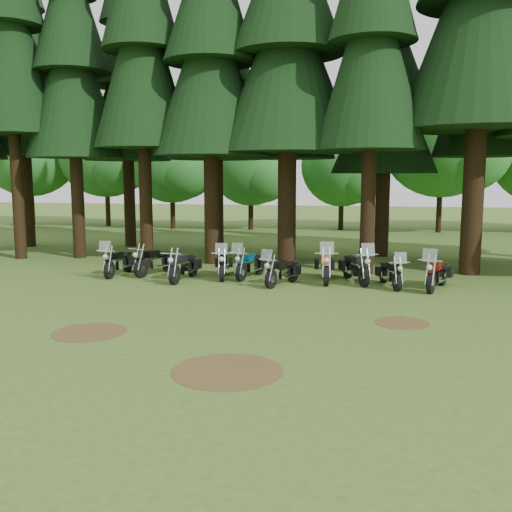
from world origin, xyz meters
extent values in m
plane|color=#3C5E1F|center=(0.00, 0.00, 0.00)|extent=(120.00, 120.00, 0.00)
cylinder|color=black|center=(-12.29, 8.98, 3.39)|extent=(0.52, 0.52, 6.77)
cone|color=black|center=(-12.29, 8.98, 9.88)|extent=(3.92, 3.92, 8.47)
cylinder|color=black|center=(-9.78, 9.82, 2.76)|extent=(0.58, 0.58, 5.53)
cone|color=black|center=(-9.78, 9.82, 8.06)|extent=(4.32, 4.32, 6.91)
cone|color=black|center=(-9.78, 9.82, 11.32)|extent=(3.46, 3.46, 5.83)
cylinder|color=black|center=(-6.29, 9.51, 2.99)|extent=(0.58, 0.58, 5.99)
cone|color=black|center=(-6.29, 9.51, 8.73)|extent=(4.32, 4.32, 7.49)
cylinder|color=black|center=(-3.21, 9.40, 2.78)|extent=(0.66, 0.66, 5.57)
cone|color=black|center=(-3.21, 9.40, 8.12)|extent=(4.95, 4.95, 6.96)
cylinder|color=black|center=(0.07, 9.44, 2.85)|extent=(0.77, 0.77, 5.70)
cone|color=black|center=(0.07, 9.44, 8.31)|extent=(5.81, 5.81, 7.12)
cylinder|color=black|center=(3.43, 8.02, 2.85)|extent=(0.55, 0.55, 5.71)
cone|color=black|center=(3.43, 8.02, 8.32)|extent=(4.15, 4.15, 7.14)
cylinder|color=black|center=(7.37, 8.76, 3.31)|extent=(0.80, 0.80, 6.62)
cone|color=black|center=(7.37, 8.76, 9.65)|extent=(5.98, 5.98, 8.27)
cylinder|color=black|center=(-14.68, 13.25, 2.93)|extent=(0.67, 0.67, 5.87)
cone|color=black|center=(-14.68, 13.25, 8.55)|extent=(5.00, 5.00, 7.33)
cone|color=black|center=(-14.68, 13.25, 12.02)|extent=(4.00, 4.00, 6.19)
cylinder|color=black|center=(-9.26, 14.35, 2.76)|extent=(0.60, 0.60, 5.53)
cone|color=black|center=(-9.26, 14.35, 8.06)|extent=(4.52, 4.52, 6.91)
cone|color=black|center=(-9.26, 14.35, 11.32)|extent=(3.62, 3.62, 5.83)
cylinder|color=black|center=(-4.38, 14.40, 2.78)|extent=(0.65, 0.65, 5.55)
cone|color=black|center=(-4.38, 14.40, 8.10)|extent=(4.85, 4.85, 6.94)
cone|color=black|center=(-4.38, 14.40, 11.38)|extent=(3.88, 3.88, 5.86)
cylinder|color=black|center=(-0.37, 12.94, 2.76)|extent=(0.58, 0.58, 5.52)
cone|color=black|center=(-0.37, 12.94, 8.05)|extent=(4.35, 4.35, 6.90)
cone|color=black|center=(-0.37, 12.94, 11.31)|extent=(3.48, 3.48, 5.83)
cylinder|color=black|center=(4.04, 13.25, 2.35)|extent=(0.66, 0.66, 4.70)
cone|color=black|center=(4.04, 13.25, 6.85)|extent=(4.94, 4.94, 5.87)
cone|color=black|center=(4.04, 13.25, 9.62)|extent=(3.95, 3.95, 4.96)
cylinder|color=black|center=(8.07, 12.86, 2.78)|extent=(0.53, 0.53, 5.56)
cone|color=black|center=(8.07, 12.86, 8.11)|extent=(3.94, 3.94, 6.95)
cylinder|color=black|center=(-22.46, 25.50, 1.67)|extent=(0.36, 0.36, 3.33)
sphere|color=#29722B|center=(-22.46, 25.50, 6.11)|extent=(7.78, 7.78, 7.78)
sphere|color=#29722B|center=(-21.12, 24.61, 5.33)|extent=(5.55, 5.55, 5.55)
cylinder|color=black|center=(-16.34, 26.00, 1.65)|extent=(0.36, 0.36, 3.29)
sphere|color=#29722B|center=(-16.34, 26.00, 6.04)|extent=(7.69, 7.69, 7.69)
sphere|color=#29722B|center=(-15.02, 25.12, 5.27)|extent=(5.49, 5.49, 5.49)
cylinder|color=black|center=(-10.73, 24.98, 1.40)|extent=(0.36, 0.36, 2.80)
sphere|color=#29722B|center=(-10.73, 24.98, 5.13)|extent=(6.53, 6.53, 6.53)
sphere|color=#29722B|center=(-9.61, 24.23, 4.48)|extent=(4.67, 4.67, 4.67)
cylinder|color=black|center=(-4.99, 25.31, 1.27)|extent=(0.36, 0.36, 2.55)
sphere|color=#29722B|center=(-4.99, 25.31, 4.67)|extent=(5.95, 5.95, 5.95)
sphere|color=#29722B|center=(-3.97, 24.63, 4.08)|extent=(4.25, 4.25, 4.25)
cylinder|color=black|center=(1.32, 26.50, 1.23)|extent=(0.36, 0.36, 2.47)
sphere|color=#29722B|center=(1.32, 26.50, 4.53)|extent=(5.76, 5.76, 5.76)
sphere|color=#29722B|center=(2.30, 25.84, 3.95)|extent=(4.12, 4.12, 4.12)
cylinder|color=black|center=(7.92, 25.96, 1.76)|extent=(0.36, 0.36, 3.52)
sphere|color=#29722B|center=(7.92, 25.96, 6.45)|extent=(8.21, 8.21, 8.21)
sphere|color=#29722B|center=(9.33, 25.02, 5.63)|extent=(5.87, 5.87, 5.87)
cylinder|color=#4C3D1E|center=(-3.00, -2.00, 0.01)|extent=(1.80, 1.80, 0.01)
cylinder|color=#4C3D1E|center=(4.50, 0.50, 0.01)|extent=(1.40, 1.40, 0.01)
cylinder|color=#4C3D1E|center=(1.00, -4.00, 0.01)|extent=(2.20, 2.20, 0.01)
cylinder|color=black|center=(-5.86, 4.90, 0.34)|extent=(0.15, 0.68, 0.68)
cylinder|color=black|center=(-5.85, 6.48, 0.34)|extent=(0.15, 0.68, 0.68)
cube|color=silver|center=(-5.86, 5.74, 0.43)|extent=(0.29, 0.72, 0.35)
cube|color=black|center=(-5.86, 5.51, 0.80)|extent=(0.31, 0.56, 0.25)
cube|color=black|center=(-5.85, 5.98, 0.76)|extent=(0.31, 0.56, 0.12)
cube|color=silver|center=(-5.86, 4.59, 1.25)|extent=(0.43, 0.13, 0.40)
cylinder|color=black|center=(-4.81, 5.36, 0.35)|extent=(0.35, 0.71, 0.70)
cylinder|color=black|center=(-4.31, 6.92, 0.35)|extent=(0.35, 0.71, 0.70)
cube|color=silver|center=(-4.54, 6.19, 0.44)|extent=(0.51, 0.79, 0.36)
cube|color=black|center=(-4.61, 5.96, 0.82)|extent=(0.48, 0.65, 0.25)
cube|color=black|center=(-4.47, 6.42, 0.78)|extent=(0.48, 0.65, 0.13)
cylinder|color=black|center=(-3.10, 4.31, 0.35)|extent=(0.20, 0.72, 0.71)
cylinder|color=black|center=(-2.97, 5.97, 0.35)|extent=(0.20, 0.72, 0.71)
cube|color=silver|center=(-3.03, 5.20, 0.45)|extent=(0.36, 0.77, 0.37)
cube|color=black|center=(-3.05, 4.95, 0.84)|extent=(0.37, 0.61, 0.26)
cube|color=black|center=(-3.02, 5.44, 0.79)|extent=(0.37, 0.61, 0.13)
cylinder|color=black|center=(-1.62, 5.22, 0.33)|extent=(0.28, 0.68, 0.67)
cylinder|color=black|center=(-1.95, 6.75, 0.33)|extent=(0.28, 0.68, 0.67)
cube|color=silver|center=(-1.80, 6.03, 0.43)|extent=(0.43, 0.75, 0.34)
cube|color=black|center=(-1.75, 5.81, 0.79)|extent=(0.41, 0.61, 0.24)
cube|color=black|center=(-1.85, 6.26, 0.75)|extent=(0.41, 0.61, 0.12)
cube|color=silver|center=(-1.56, 4.92, 1.24)|extent=(0.44, 0.21, 0.40)
cylinder|color=black|center=(-0.97, 5.42, 0.33)|extent=(0.29, 0.68, 0.67)
cylinder|color=black|center=(-0.60, 6.95, 0.33)|extent=(0.29, 0.68, 0.67)
cube|color=silver|center=(-0.77, 6.24, 0.43)|extent=(0.44, 0.76, 0.34)
cube|color=navy|center=(-0.83, 6.01, 0.79)|extent=(0.42, 0.61, 0.24)
cube|color=black|center=(-0.72, 6.46, 0.75)|extent=(0.42, 0.61, 0.12)
cube|color=silver|center=(-1.04, 5.13, 1.24)|extent=(0.44, 0.22, 0.40)
cylinder|color=black|center=(0.33, 4.35, 0.32)|extent=(0.36, 0.64, 0.63)
cylinder|color=black|center=(0.88, 5.73, 0.32)|extent=(0.36, 0.64, 0.63)
cube|color=silver|center=(0.63, 5.08, 0.40)|extent=(0.50, 0.72, 0.33)
cube|color=black|center=(0.54, 4.88, 0.75)|extent=(0.46, 0.60, 0.23)
cube|color=black|center=(0.71, 5.29, 0.71)|extent=(0.46, 0.60, 0.12)
cube|color=silver|center=(0.23, 4.08, 1.17)|extent=(0.42, 0.26, 0.38)
cylinder|color=black|center=(2.12, 5.17, 0.37)|extent=(0.25, 0.75, 0.74)
cylinder|color=black|center=(1.90, 6.88, 0.37)|extent=(0.25, 0.75, 0.74)
cube|color=silver|center=(2.00, 6.08, 0.47)|extent=(0.41, 0.81, 0.38)
cube|color=#DA5722|center=(2.04, 5.83, 0.87)|extent=(0.41, 0.65, 0.27)
cube|color=black|center=(1.97, 6.34, 0.83)|extent=(0.41, 0.65, 0.13)
cube|color=silver|center=(2.16, 4.84, 1.36)|extent=(0.48, 0.20, 0.44)
cylinder|color=black|center=(3.41, 5.26, 0.36)|extent=(0.41, 0.73, 0.72)
cylinder|color=black|center=(2.78, 6.84, 0.36)|extent=(0.41, 0.73, 0.72)
cube|color=silver|center=(3.08, 6.10, 0.46)|extent=(0.57, 0.83, 0.37)
cube|color=black|center=(3.17, 5.87, 0.85)|extent=(0.53, 0.68, 0.26)
cube|color=black|center=(2.98, 6.33, 0.81)|extent=(0.53, 0.68, 0.13)
cube|color=silver|center=(3.53, 4.95, 1.34)|extent=(0.48, 0.30, 0.43)
cylinder|color=black|center=(4.50, 4.72, 0.31)|extent=(0.31, 0.64, 0.63)
cylinder|color=black|center=(4.08, 6.13, 0.31)|extent=(0.31, 0.64, 0.63)
cube|color=silver|center=(4.27, 5.47, 0.40)|extent=(0.44, 0.71, 0.32)
cube|color=black|center=(4.34, 5.26, 0.74)|extent=(0.42, 0.58, 0.23)
cube|color=black|center=(4.21, 5.68, 0.70)|extent=(0.42, 0.58, 0.11)
cube|color=silver|center=(4.58, 4.45, 1.16)|extent=(0.42, 0.23, 0.38)
cylinder|color=black|center=(5.56, 4.55, 0.35)|extent=(0.37, 0.71, 0.70)
cylinder|color=black|center=(6.09, 6.11, 0.35)|extent=(0.37, 0.71, 0.70)
cube|color=silver|center=(5.84, 5.38, 0.45)|extent=(0.52, 0.80, 0.36)
cube|color=maroon|center=(5.76, 5.15, 0.83)|extent=(0.49, 0.66, 0.25)
cube|color=black|center=(5.92, 5.61, 0.79)|extent=(0.49, 0.66, 0.13)
cube|color=silver|center=(5.46, 4.25, 1.30)|extent=(0.47, 0.27, 0.42)
camera|label=1|loc=(3.76, -14.35, 3.77)|focal=40.00mm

